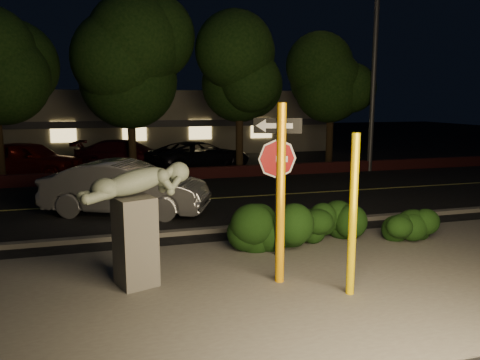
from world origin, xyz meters
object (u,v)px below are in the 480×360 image
(yellow_pole_left, at_px, (281,195))
(parked_car_red, at_px, (29,159))
(parked_car_darkred, at_px, (128,155))
(yellow_pole_right, at_px, (353,216))
(streetlight, at_px, (371,24))
(parked_car_dark, at_px, (200,156))
(signpost, at_px, (277,159))
(sculpture, at_px, (136,213))
(silver_sedan, at_px, (126,188))

(yellow_pole_left, xyz_separation_m, parked_car_red, (-6.45, 14.68, -0.89))
(parked_car_red, distance_m, parked_car_darkred, 4.46)
(yellow_pole_right, height_order, streetlight, streetlight)
(yellow_pole_right, height_order, parked_car_dark, yellow_pole_right)
(yellow_pole_left, height_order, signpost, yellow_pole_left)
(parked_car_darkred, height_order, parked_car_dark, parked_car_darkred)
(signpost, bearing_deg, yellow_pole_left, -85.62)
(yellow_pole_left, xyz_separation_m, parked_car_dark, (1.29, 14.45, -0.97))
(streetlight, relative_size, parked_car_darkred, 2.25)
(yellow_pole_left, bearing_deg, parked_car_dark, 84.90)
(sculpture, bearing_deg, parked_car_darkred, 68.69)
(sculpture, distance_m, parked_car_darkred, 14.94)
(sculpture, bearing_deg, yellow_pole_right, -41.63)
(silver_sedan, bearing_deg, sculpture, -157.00)
(signpost, xyz_separation_m, streetlight, (8.46, 10.50, 4.70))
(streetlight, bearing_deg, parked_car_red, 167.89)
(yellow_pole_left, height_order, streetlight, streetlight)
(yellow_pole_right, xyz_separation_m, parked_car_red, (-7.46, 15.56, -0.64))
(signpost, bearing_deg, yellow_pole_right, -54.90)
(yellow_pole_right, bearing_deg, yellow_pole_left, 138.88)
(yellow_pole_right, bearing_deg, silver_sedan, 116.27)
(yellow_pole_right, xyz_separation_m, streetlight, (7.92, 12.85, 5.43))
(yellow_pole_right, relative_size, parked_car_darkred, 0.56)
(yellow_pole_right, relative_size, streetlight, 0.25)
(silver_sedan, bearing_deg, parked_car_darkred, 20.33)
(signpost, distance_m, silver_sedan, 5.90)
(parked_car_dark, bearing_deg, silver_sedan, 132.43)
(parked_car_red, bearing_deg, yellow_pole_left, -131.59)
(parked_car_darkred, xyz_separation_m, parked_car_dark, (3.36, -1.07, -0.02))
(yellow_pole_right, bearing_deg, parked_car_dark, 88.95)
(parked_car_red, bearing_deg, sculpture, -139.98)
(signpost, xyz_separation_m, parked_car_dark, (0.82, 12.98, -1.45))
(sculpture, bearing_deg, silver_sedan, 70.33)
(parked_car_red, bearing_deg, parked_car_dark, -67.07)
(yellow_pole_right, bearing_deg, parked_car_red, 115.61)
(parked_car_darkred, bearing_deg, yellow_pole_left, -158.68)
(streetlight, relative_size, silver_sedan, 2.35)
(parked_car_dark, bearing_deg, sculpture, 142.16)
(yellow_pole_left, relative_size, sculpture, 1.49)
(yellow_pole_right, distance_m, sculpture, 3.89)
(streetlight, height_order, parked_car_darkred, streetlight)
(streetlight, bearing_deg, yellow_pole_right, -123.74)
(yellow_pole_right, xyz_separation_m, parked_car_dark, (0.28, 15.33, -0.72))
(silver_sedan, xyz_separation_m, parked_car_red, (-3.89, 8.34, -0.01))
(parked_car_red, relative_size, parked_car_dark, 0.91)
(signpost, distance_m, parked_car_dark, 13.09)
(parked_car_darkred, bearing_deg, silver_sedan, -169.30)
(yellow_pole_right, bearing_deg, streetlight, 58.37)
(sculpture, relative_size, parked_car_red, 0.48)
(yellow_pole_left, distance_m, silver_sedan, 6.89)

